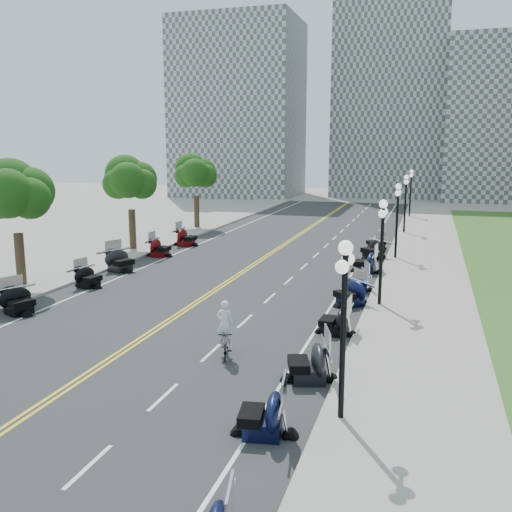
% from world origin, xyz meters
% --- Properties ---
extents(ground, '(160.00, 160.00, 0.00)m').
position_xyz_m(ground, '(0.00, 0.00, 0.00)').
color(ground, gray).
extents(road, '(16.00, 90.00, 0.01)m').
position_xyz_m(road, '(0.00, 10.00, 0.00)').
color(road, '#333335').
rests_on(road, ground).
extents(centerline_yellow_a, '(0.12, 90.00, 0.00)m').
position_xyz_m(centerline_yellow_a, '(-0.12, 10.00, 0.01)').
color(centerline_yellow_a, yellow).
rests_on(centerline_yellow_a, road).
extents(centerline_yellow_b, '(0.12, 90.00, 0.00)m').
position_xyz_m(centerline_yellow_b, '(0.12, 10.00, 0.01)').
color(centerline_yellow_b, yellow).
rests_on(centerline_yellow_b, road).
extents(edge_line_north, '(0.12, 90.00, 0.00)m').
position_xyz_m(edge_line_north, '(6.40, 10.00, 0.01)').
color(edge_line_north, white).
rests_on(edge_line_north, road).
extents(edge_line_south, '(0.12, 90.00, 0.00)m').
position_xyz_m(edge_line_south, '(-6.40, 10.00, 0.01)').
color(edge_line_south, white).
rests_on(edge_line_south, road).
extents(lane_dash_3, '(0.12, 2.00, 0.00)m').
position_xyz_m(lane_dash_3, '(3.20, -12.00, 0.01)').
color(lane_dash_3, white).
rests_on(lane_dash_3, road).
extents(lane_dash_4, '(0.12, 2.00, 0.00)m').
position_xyz_m(lane_dash_4, '(3.20, -8.00, 0.01)').
color(lane_dash_4, white).
rests_on(lane_dash_4, road).
extents(lane_dash_5, '(0.12, 2.00, 0.00)m').
position_xyz_m(lane_dash_5, '(3.20, -4.00, 0.01)').
color(lane_dash_5, white).
rests_on(lane_dash_5, road).
extents(lane_dash_6, '(0.12, 2.00, 0.00)m').
position_xyz_m(lane_dash_6, '(3.20, 0.00, 0.01)').
color(lane_dash_6, white).
rests_on(lane_dash_6, road).
extents(lane_dash_7, '(0.12, 2.00, 0.00)m').
position_xyz_m(lane_dash_7, '(3.20, 4.00, 0.01)').
color(lane_dash_7, white).
rests_on(lane_dash_7, road).
extents(lane_dash_8, '(0.12, 2.00, 0.00)m').
position_xyz_m(lane_dash_8, '(3.20, 8.00, 0.01)').
color(lane_dash_8, white).
rests_on(lane_dash_8, road).
extents(lane_dash_9, '(0.12, 2.00, 0.00)m').
position_xyz_m(lane_dash_9, '(3.20, 12.00, 0.01)').
color(lane_dash_9, white).
rests_on(lane_dash_9, road).
extents(lane_dash_10, '(0.12, 2.00, 0.00)m').
position_xyz_m(lane_dash_10, '(3.20, 16.00, 0.01)').
color(lane_dash_10, white).
rests_on(lane_dash_10, road).
extents(lane_dash_11, '(0.12, 2.00, 0.00)m').
position_xyz_m(lane_dash_11, '(3.20, 20.00, 0.01)').
color(lane_dash_11, white).
rests_on(lane_dash_11, road).
extents(lane_dash_12, '(0.12, 2.00, 0.00)m').
position_xyz_m(lane_dash_12, '(3.20, 24.00, 0.01)').
color(lane_dash_12, white).
rests_on(lane_dash_12, road).
extents(lane_dash_13, '(0.12, 2.00, 0.00)m').
position_xyz_m(lane_dash_13, '(3.20, 28.00, 0.01)').
color(lane_dash_13, white).
rests_on(lane_dash_13, road).
extents(lane_dash_14, '(0.12, 2.00, 0.00)m').
position_xyz_m(lane_dash_14, '(3.20, 32.00, 0.01)').
color(lane_dash_14, white).
rests_on(lane_dash_14, road).
extents(lane_dash_15, '(0.12, 2.00, 0.00)m').
position_xyz_m(lane_dash_15, '(3.20, 36.00, 0.01)').
color(lane_dash_15, white).
rests_on(lane_dash_15, road).
extents(lane_dash_16, '(0.12, 2.00, 0.00)m').
position_xyz_m(lane_dash_16, '(3.20, 40.00, 0.01)').
color(lane_dash_16, white).
rests_on(lane_dash_16, road).
extents(lane_dash_17, '(0.12, 2.00, 0.00)m').
position_xyz_m(lane_dash_17, '(3.20, 44.00, 0.01)').
color(lane_dash_17, white).
rests_on(lane_dash_17, road).
extents(lane_dash_18, '(0.12, 2.00, 0.00)m').
position_xyz_m(lane_dash_18, '(3.20, 48.00, 0.01)').
color(lane_dash_18, white).
rests_on(lane_dash_18, road).
extents(lane_dash_19, '(0.12, 2.00, 0.00)m').
position_xyz_m(lane_dash_19, '(3.20, 52.00, 0.01)').
color(lane_dash_19, white).
rests_on(lane_dash_19, road).
extents(sidewalk_north, '(5.00, 90.00, 0.15)m').
position_xyz_m(sidewalk_north, '(10.50, 10.00, 0.07)').
color(sidewalk_north, '#9E9991').
rests_on(sidewalk_north, ground).
extents(sidewalk_south, '(5.00, 90.00, 0.15)m').
position_xyz_m(sidewalk_south, '(-10.50, 10.00, 0.07)').
color(sidewalk_south, '#9E9991').
rests_on(sidewalk_south, ground).
extents(distant_block_a, '(18.00, 14.00, 26.00)m').
position_xyz_m(distant_block_a, '(-18.00, 62.00, 13.00)').
color(distant_block_a, gray).
rests_on(distant_block_a, ground).
extents(distant_block_b, '(16.00, 12.00, 30.00)m').
position_xyz_m(distant_block_b, '(4.00, 68.00, 15.00)').
color(distant_block_b, gray).
rests_on(distant_block_b, ground).
extents(street_lamp_1, '(0.50, 1.20, 4.90)m').
position_xyz_m(street_lamp_1, '(8.60, -8.00, 2.60)').
color(street_lamp_1, black).
rests_on(street_lamp_1, sidewalk_north).
extents(street_lamp_2, '(0.50, 1.20, 4.90)m').
position_xyz_m(street_lamp_2, '(8.60, 4.00, 2.60)').
color(street_lamp_2, black).
rests_on(street_lamp_2, sidewalk_north).
extents(street_lamp_3, '(0.50, 1.20, 4.90)m').
position_xyz_m(street_lamp_3, '(8.60, 16.00, 2.60)').
color(street_lamp_3, black).
rests_on(street_lamp_3, sidewalk_north).
extents(street_lamp_4, '(0.50, 1.20, 4.90)m').
position_xyz_m(street_lamp_4, '(8.60, 28.00, 2.60)').
color(street_lamp_4, black).
rests_on(street_lamp_4, sidewalk_north).
extents(street_lamp_5, '(0.50, 1.20, 4.90)m').
position_xyz_m(street_lamp_5, '(8.60, 40.00, 2.60)').
color(street_lamp_5, black).
rests_on(street_lamp_5, sidewalk_north).
extents(tree_2, '(4.80, 4.80, 9.20)m').
position_xyz_m(tree_2, '(-10.00, 2.00, 4.75)').
color(tree_2, '#235619').
rests_on(tree_2, sidewalk_south).
extents(tree_3, '(4.80, 4.80, 9.20)m').
position_xyz_m(tree_3, '(-10.00, 14.00, 4.75)').
color(tree_3, '#235619').
rests_on(tree_3, sidewalk_south).
extents(tree_4, '(4.80, 4.80, 9.20)m').
position_xyz_m(tree_4, '(-10.00, 26.00, 4.75)').
color(tree_4, '#235619').
rests_on(tree_4, sidewalk_south).
extents(motorcycle_n_3, '(2.21, 2.21, 1.35)m').
position_xyz_m(motorcycle_n_3, '(6.75, -9.33, 0.68)').
color(motorcycle_n_3, black).
rests_on(motorcycle_n_3, road).
extents(motorcycle_n_4, '(2.58, 2.58, 1.44)m').
position_xyz_m(motorcycle_n_4, '(7.17, -5.52, 0.72)').
color(motorcycle_n_4, black).
rests_on(motorcycle_n_4, road).
extents(motorcycle_n_5, '(1.96, 1.96, 1.31)m').
position_xyz_m(motorcycle_n_5, '(7.24, -0.59, 0.65)').
color(motorcycle_n_5, black).
rests_on(motorcycle_n_5, road).
extents(motorcycle_n_6, '(2.82, 2.82, 1.40)m').
position_xyz_m(motorcycle_n_6, '(7.25, 3.82, 0.70)').
color(motorcycle_n_6, black).
rests_on(motorcycle_n_6, road).
extents(motorcycle_n_7, '(2.35, 2.35, 1.29)m').
position_xyz_m(motorcycle_n_7, '(7.18, 6.67, 0.64)').
color(motorcycle_n_7, black).
rests_on(motorcycle_n_7, road).
extents(motorcycle_n_8, '(2.20, 2.20, 1.44)m').
position_xyz_m(motorcycle_n_8, '(7.13, 11.38, 0.72)').
color(motorcycle_n_8, black).
rests_on(motorcycle_n_8, road).
extents(motorcycle_n_9, '(3.01, 3.01, 1.49)m').
position_xyz_m(motorcycle_n_9, '(7.17, 15.80, 0.74)').
color(motorcycle_n_9, black).
rests_on(motorcycle_n_9, road).
extents(motorcycle_n_10, '(2.38, 2.38, 1.25)m').
position_xyz_m(motorcycle_n_10, '(6.95, 19.56, 0.62)').
color(motorcycle_n_10, black).
rests_on(motorcycle_n_10, road).
extents(motorcycle_s_5, '(2.58, 2.58, 1.37)m').
position_xyz_m(motorcycle_s_5, '(-6.98, -1.95, 0.68)').
color(motorcycle_s_5, black).
rests_on(motorcycle_s_5, road).
extents(motorcycle_s_6, '(2.13, 2.13, 1.27)m').
position_xyz_m(motorcycle_s_6, '(-6.76, 3.29, 0.64)').
color(motorcycle_s_6, black).
rests_on(motorcycle_s_6, road).
extents(motorcycle_s_7, '(2.83, 2.83, 1.52)m').
position_xyz_m(motorcycle_s_7, '(-7.20, 7.36, 0.76)').
color(motorcycle_s_7, black).
rests_on(motorcycle_s_7, road).
extents(motorcycle_s_8, '(2.09, 2.09, 1.41)m').
position_xyz_m(motorcycle_s_8, '(-7.02, 12.35, 0.70)').
color(motorcycle_s_8, '#590A0C').
rests_on(motorcycle_s_8, road).
extents(motorcycle_s_9, '(2.19, 2.19, 1.50)m').
position_xyz_m(motorcycle_s_9, '(-7.05, 16.91, 0.75)').
color(motorcycle_s_9, '#590A0C').
rests_on(motorcycle_s_9, road).
extents(bicycle, '(1.03, 1.79, 1.04)m').
position_xyz_m(bicycle, '(3.85, -4.27, 0.52)').
color(bicycle, '#A51414').
rests_on(bicycle, road).
extents(cyclist_rider, '(0.64, 0.42, 1.76)m').
position_xyz_m(cyclist_rider, '(3.85, -4.27, 1.92)').
color(cyclist_rider, white).
rests_on(cyclist_rider, bicycle).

